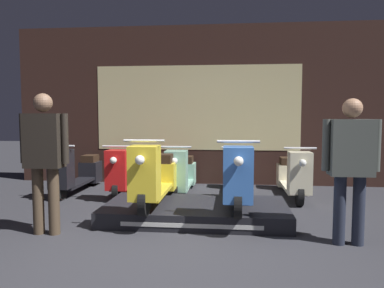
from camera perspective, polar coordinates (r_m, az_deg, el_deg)
The scene contains 12 objects.
ground_plane at distance 3.89m, azimuth -4.95°, elevation -16.96°, with size 30.00×30.00×0.00m, color #2D2D33.
shop_wall_back at distance 7.62m, azimuth 0.78°, elevation 5.89°, with size 7.48×0.09×3.20m.
display_platform at distance 5.17m, azimuth 0.59°, elevation -10.23°, with size 2.46×1.27×0.21m.
scooter_display_left at distance 5.13m, azimuth -5.64°, elevation -4.99°, with size 0.49×1.77×0.92m.
scooter_display_right at distance 5.02m, azimuth 6.89°, elevation -5.20°, with size 0.49×1.77×0.92m.
scooter_backrow_0 at distance 7.17m, azimuth -17.17°, elevation -4.12°, with size 0.49×1.77×0.92m.
scooter_backrow_1 at distance 6.85m, azimuth -9.69°, elevation -4.38°, with size 0.49×1.77×0.92m.
scooter_backrow_2 at distance 6.65m, azimuth -1.62°, elevation -4.58°, with size 0.49×1.77×0.92m.
scooter_backrow_3 at distance 6.59m, azimuth 6.77°, elevation -4.69°, with size 0.49×1.77×0.92m.
scooter_backrow_4 at distance 6.68m, azimuth 15.13°, elevation -4.70°, with size 0.49×1.77×0.92m.
person_left_browsing at distance 4.71m, azimuth -21.56°, elevation -1.13°, with size 0.59×0.24×1.67m.
person_right_browsing at distance 4.38m, azimuth 23.04°, elevation -2.13°, with size 0.61×0.25×1.59m.
Camera 1 is at (0.70, -3.55, 1.43)m, focal length 35.00 mm.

